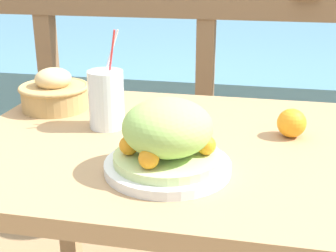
% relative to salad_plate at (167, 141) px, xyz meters
% --- Properties ---
extents(patio_table, '(0.94, 0.77, 0.71)m').
position_rel_salad_plate_xyz_m(patio_table, '(-0.05, 0.17, -0.17)').
color(patio_table, tan).
rests_on(patio_table, ground_plane).
extents(railing_fence, '(2.80, 0.08, 0.98)m').
position_rel_salad_plate_xyz_m(railing_fence, '(-0.05, 0.99, -0.09)').
color(railing_fence, brown).
rests_on(railing_fence, ground_plane).
extents(sea_backdrop, '(12.00, 4.00, 0.49)m').
position_rel_salad_plate_xyz_m(sea_backdrop, '(-0.05, 3.49, -0.53)').
color(sea_backdrop, '#568EA8').
rests_on(sea_backdrop, ground_plane).
extents(salad_plate, '(0.26, 0.26, 0.15)m').
position_rel_salad_plate_xyz_m(salad_plate, '(0.00, 0.00, 0.00)').
color(salad_plate, silver).
rests_on(salad_plate, patio_table).
extents(drink_glass, '(0.09, 0.09, 0.25)m').
position_rel_salad_plate_xyz_m(drink_glass, '(-0.20, 0.22, 0.01)').
color(drink_glass, silver).
rests_on(drink_glass, patio_table).
extents(bread_basket, '(0.20, 0.20, 0.12)m').
position_rel_salad_plate_xyz_m(bread_basket, '(-0.40, 0.33, -0.02)').
color(bread_basket, tan).
rests_on(bread_basket, patio_table).
extents(orange_near_basket, '(0.07, 0.07, 0.07)m').
position_rel_salad_plate_xyz_m(orange_near_basket, '(0.25, 0.25, -0.03)').
color(orange_near_basket, orange).
rests_on(orange_near_basket, patio_table).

